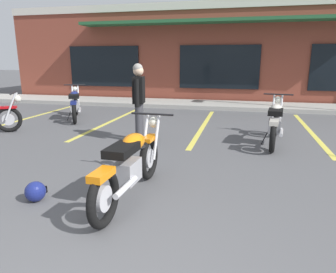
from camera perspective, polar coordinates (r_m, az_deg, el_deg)
name	(u,v)px	position (r m, az deg, el deg)	size (l,w,h in m)	color
ground_plane	(177,167)	(5.22, 1.75, -5.71)	(80.00, 80.00, 0.00)	#515154
sidewalk_kerb	(215,105)	(11.99, 8.69, 5.76)	(22.00, 1.80, 0.14)	#A8A59E
brick_storefront_building	(224,54)	(15.83, 10.28, 14.59)	(18.53, 6.91, 3.95)	brown
painted_stall_lines	(203,126)	(8.47, 6.50, 1.95)	(10.87, 4.80, 0.01)	#DBCC4C
motorcycle_foreground_classic	(131,164)	(4.00, -6.88, -5.03)	(0.66, 2.11, 0.98)	black
motorcycle_red_sportbike	(75,104)	(9.72, -16.71, 5.76)	(1.25, 1.92, 0.98)	black
motorcycle_blue_standard	(275,122)	(6.96, 19.06, 2.50)	(0.71, 2.11, 0.98)	black
person_in_shorts_foreground	(139,98)	(6.75, -5.35, 7.07)	(0.32, 0.61, 1.68)	black
helmet_on_pavement	(35,191)	(4.34, -23.14, -9.25)	(0.26, 0.26, 0.26)	navy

